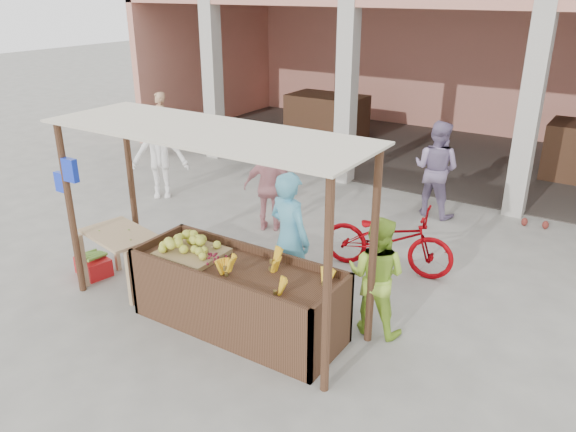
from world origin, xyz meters
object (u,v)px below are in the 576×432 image
Objects in this scene: vendor_green at (377,273)px; motorcycle at (388,238)px; side_table at (120,242)px; fruit_stall at (238,298)px; red_crate at (94,266)px; vendor_blue at (289,234)px.

vendor_green is 0.78× the size of motorcycle.
motorcycle is at bearing 52.11° from side_table.
fruit_stall is 1.96m from side_table.
side_table reaches higher than red_crate.
fruit_stall is 2.53m from motorcycle.
motorcycle is (2.86, 2.41, -0.16)m from side_table.
fruit_stall is 1.05m from vendor_blue.
red_crate is at bearing -168.32° from side_table.
side_table is at bearing -178.24° from fruit_stall.
red_crate is 0.25× the size of motorcycle.
side_table is 0.57× the size of motorcycle.
vendor_blue is 1.22× the size of vendor_green.
red_crate is (-0.65, 0.00, -0.55)m from side_table.
vendor_green is at bearing -171.32° from motorcycle.
vendor_blue is at bearing 35.91° from side_table.
red_crate is 4.15m from vendor_green.
fruit_stall reaches higher than red_crate.
fruit_stall is 5.29× the size of red_crate.
red_crate is at bearing 115.19° from motorcycle.
side_table is at bearing 10.65° from vendor_green.
vendor_blue reaches higher than side_table.
vendor_blue reaches higher than fruit_stall.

